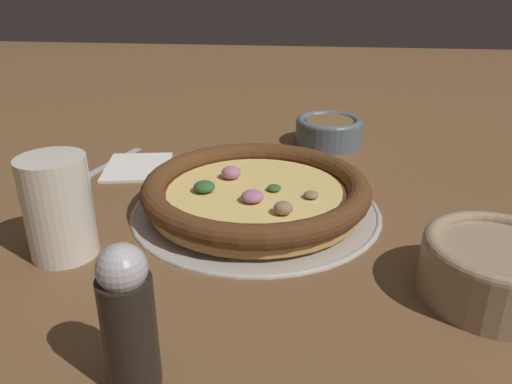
{
  "coord_description": "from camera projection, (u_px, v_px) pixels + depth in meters",
  "views": [
    {
      "loc": [
        0.57,
        0.07,
        0.28
      ],
      "look_at": [
        0.0,
        0.0,
        0.03
      ],
      "focal_mm": 35.0,
      "sensor_mm": 36.0,
      "label": 1
    }
  ],
  "objects": [
    {
      "name": "fork",
      "position": [
        100.0,
        169.0,
        0.76
      ],
      "size": [
        0.18,
        0.06,
        0.0
      ],
      "rotation": [
        0.0,
        0.0,
        6.02
      ],
      "color": "#B7B7BC",
      "rests_on": "ground_plane"
    },
    {
      "name": "drinking_cup",
      "position": [
        58.0,
        207.0,
        0.52
      ],
      "size": [
        0.07,
        0.07,
        0.11
      ],
      "color": "silver",
      "rests_on": "ground_plane"
    },
    {
      "name": "bowl_near",
      "position": [
        495.0,
        267.0,
        0.46
      ],
      "size": [
        0.13,
        0.13,
        0.06
      ],
      "color": "#9E8466",
      "rests_on": "ground_plane"
    },
    {
      "name": "ground_plane",
      "position": [
        256.0,
        210.0,
        0.64
      ],
      "size": [
        3.0,
        3.0,
        0.0
      ],
      "primitive_type": "plane",
      "color": "brown"
    },
    {
      "name": "pizza_tray",
      "position": [
        256.0,
        207.0,
        0.64
      ],
      "size": [
        0.32,
        0.32,
        0.01
      ],
      "color": "#B7B2A8",
      "rests_on": "ground_plane"
    },
    {
      "name": "pizza",
      "position": [
        256.0,
        191.0,
        0.63
      ],
      "size": [
        0.29,
        0.29,
        0.04
      ],
      "color": "tan",
      "rests_on": "pizza_tray"
    },
    {
      "name": "bowl_far",
      "position": [
        329.0,
        130.0,
        0.87
      ],
      "size": [
        0.12,
        0.12,
        0.05
      ],
      "color": "slate",
      "rests_on": "ground_plane"
    },
    {
      "name": "pepper_shaker",
      "position": [
        128.0,
        318.0,
        0.35
      ],
      "size": [
        0.04,
        0.04,
        0.12
      ],
      "color": "black",
      "rests_on": "ground_plane"
    },
    {
      "name": "napkin",
      "position": [
        138.0,
        166.0,
        0.77
      ],
      "size": [
        0.13,
        0.12,
        0.01
      ],
      "rotation": [
        0.0,
        0.0,
        0.18
      ],
      "color": "white",
      "rests_on": "ground_plane"
    }
  ]
}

